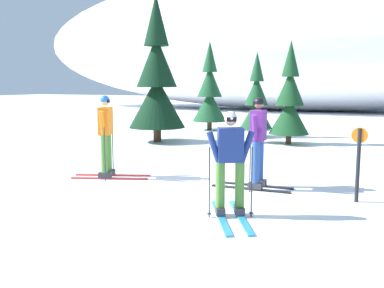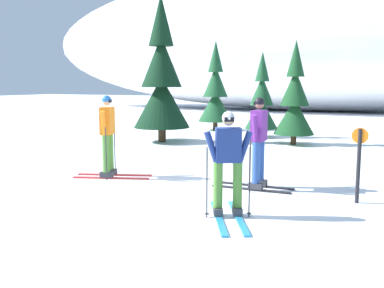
# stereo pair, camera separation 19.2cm
# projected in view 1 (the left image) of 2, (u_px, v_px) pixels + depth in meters

# --- Properties ---
(ground_plane) EXTENTS (120.00, 120.00, 0.00)m
(ground_plane) POSITION_uv_depth(u_px,v_px,m) (174.00, 194.00, 8.45)
(ground_plane) COLOR white
(skier_purple_jacket) EXTENTS (1.63, 0.81, 1.85)m
(skier_purple_jacket) POSITION_uv_depth(u_px,v_px,m) (258.00, 140.00, 8.80)
(skier_purple_jacket) COLOR black
(skier_purple_jacket) RESTS_ON ground
(skier_orange_jacket) EXTENTS (1.78, 1.03, 1.86)m
(skier_orange_jacket) POSITION_uv_depth(u_px,v_px,m) (106.00, 134.00, 9.83)
(skier_orange_jacket) COLOR red
(skier_orange_jacket) RESTS_ON ground
(skier_navy_jacket) EXTENTS (1.21, 1.78, 1.69)m
(skier_navy_jacket) POSITION_uv_depth(u_px,v_px,m) (230.00, 163.00, 6.94)
(skier_navy_jacket) COLOR #2893CC
(skier_navy_jacket) RESTS_ON ground
(pine_tree_far_left) EXTENTS (2.04, 2.04, 5.27)m
(pine_tree_far_left) POSITION_uv_depth(u_px,v_px,m) (157.00, 81.00, 15.75)
(pine_tree_far_left) COLOR #47301E
(pine_tree_far_left) RESTS_ON ground
(pine_tree_center_left) EXTENTS (1.56, 1.56, 4.03)m
(pine_tree_center_left) POSITION_uv_depth(u_px,v_px,m) (210.00, 93.00, 19.91)
(pine_tree_center_left) COLOR #47301E
(pine_tree_center_left) RESTS_ON ground
(pine_tree_center) EXTENTS (1.30, 1.30, 3.36)m
(pine_tree_center) POSITION_uv_depth(u_px,v_px,m) (256.00, 102.00, 17.34)
(pine_tree_center) COLOR #47301E
(pine_tree_center) RESTS_ON ground
(pine_tree_center_right) EXTENTS (1.39, 1.39, 3.60)m
(pine_tree_center_right) POSITION_uv_depth(u_px,v_px,m) (290.00, 101.00, 15.22)
(pine_tree_center_right) COLOR #47301E
(pine_tree_center_right) RESTS_ON ground
(snow_ridge_background) EXTENTS (48.20, 14.01, 11.34)m
(snow_ridge_background) POSITION_uv_depth(u_px,v_px,m) (307.00, 37.00, 33.62)
(snow_ridge_background) COLOR white
(snow_ridge_background) RESTS_ON ground
(trail_marker_post) EXTENTS (0.28, 0.07, 1.35)m
(trail_marker_post) POSITION_uv_depth(u_px,v_px,m) (358.00, 160.00, 7.80)
(trail_marker_post) COLOR black
(trail_marker_post) RESTS_ON ground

